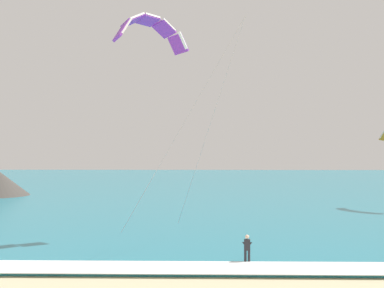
{
  "coord_description": "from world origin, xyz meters",
  "views": [
    {
      "loc": [
        -1.59,
        -8.0,
        6.33
      ],
      "look_at": [
        -2.13,
        18.88,
        6.69
      ],
      "focal_mm": 42.85,
      "sensor_mm": 36.0,
      "label": 1
    }
  ],
  "objects": [
    {
      "name": "kitesurfer",
      "position": [
        0.93,
        17.24,
        0.94
      ],
      "size": [
        0.55,
        0.55,
        1.69
      ],
      "color": "#232328",
      "rests_on": "ground"
    },
    {
      "name": "surf_foam",
      "position": [
        0.0,
        15.88,
        0.22
      ],
      "size": [
        200.0,
        2.59,
        0.04
      ],
      "primitive_type": "cube",
      "color": "white",
      "rests_on": "sea"
    },
    {
      "name": "sea",
      "position": [
        0.0,
        74.88,
        0.1
      ],
      "size": [
        200.0,
        120.0,
        0.2
      ],
      "primitive_type": "cube",
      "color": "teal",
      "rests_on": "ground"
    },
    {
      "name": "surfboard",
      "position": [
        0.93,
        17.22,
        0.03
      ],
      "size": [
        0.57,
        1.44,
        0.09
      ],
      "color": "#239EC6",
      "rests_on": "ground"
    },
    {
      "name": "kite_primary",
      "position": [
        -4.99,
        22.55,
        14.44
      ],
      "size": [
        8.14,
        7.38,
        14.2
      ],
      "color": "purple"
    }
  ]
}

